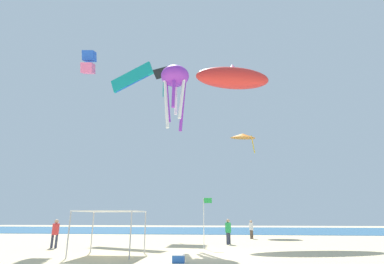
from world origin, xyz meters
TOP-DOWN VIEW (x-y plane):
  - ground at (0.00, 0.00)m, footprint 110.00×110.00m
  - ocean_strip at (0.00, 30.98)m, footprint 110.00×25.30m
  - canopy_tent at (-5.72, -1.22)m, footprint 3.38×2.95m
  - person_near_tent at (-10.91, 2.23)m, footprint 0.50×0.45m
  - person_leftmost at (3.35, 12.35)m, footprint 0.41×0.41m
  - person_central at (1.02, 6.17)m, footprint 0.45×0.46m
  - banner_flag at (-0.60, 2.90)m, footprint 0.61×0.06m
  - cooler_box at (-1.48, -3.39)m, footprint 0.57×0.37m
  - kite_octopus_purple at (-3.40, 6.20)m, footprint 2.67×2.67m
  - kite_box_blue at (-12.46, 7.25)m, footprint 1.27×1.50m
  - kite_parafoil_teal at (-10.12, 13.99)m, footprint 5.74×1.60m
  - kite_inflatable_red at (2.16, 11.84)m, footprint 8.74×4.68m
  - kite_diamond_black at (-7.08, 18.54)m, footprint 2.71×2.77m
  - kite_delta_orange at (3.50, 18.94)m, footprint 4.21×4.23m

SIDE VIEW (x-z plane):
  - ground at x=0.00m, z-range -0.10..0.00m
  - ocean_strip at x=0.00m, z-range 0.00..0.03m
  - cooler_box at x=-1.48m, z-range 0.00..0.35m
  - person_leftmost at x=3.35m, z-range 0.15..1.89m
  - person_near_tent at x=-10.91m, z-range 0.16..2.04m
  - person_central at x=1.02m, z-range 0.16..2.05m
  - banner_flag at x=-0.60m, z-range 0.36..3.68m
  - canopy_tent at x=-5.72m, z-range 1.08..3.46m
  - kite_delta_orange at x=3.50m, z-range 10.72..13.52m
  - kite_octopus_purple at x=-3.40m, z-range 11.16..17.26m
  - kite_inflatable_red at x=2.16m, z-range 15.32..18.47m
  - kite_box_blue at x=-12.46m, z-range 15.75..18.43m
  - kite_parafoil_teal at x=-10.12m, z-range 16.86..20.36m
  - kite_diamond_black at x=-7.08m, z-range 19.34..23.37m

